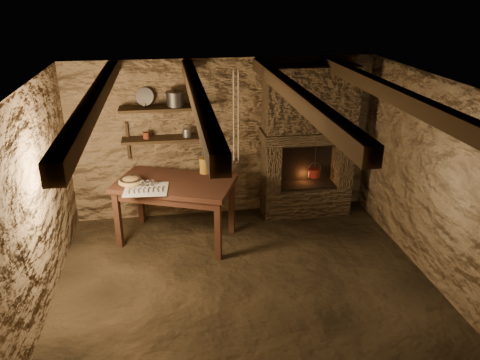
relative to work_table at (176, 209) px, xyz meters
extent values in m
plane|color=black|center=(0.77, -1.22, -0.48)|extent=(4.50, 4.50, 0.00)
cube|color=brown|center=(0.77, 0.78, 0.72)|extent=(4.50, 0.04, 2.40)
cube|color=brown|center=(0.77, -3.22, 0.72)|extent=(4.50, 0.04, 2.40)
cube|color=brown|center=(-1.48, -1.22, 0.72)|extent=(0.04, 4.00, 2.40)
cube|color=brown|center=(3.02, -1.22, 0.72)|extent=(0.04, 4.00, 2.40)
cube|color=black|center=(0.77, -1.22, 1.92)|extent=(4.50, 4.00, 0.04)
cube|color=black|center=(-0.73, -1.22, 1.83)|extent=(0.14, 3.95, 0.16)
cube|color=black|center=(0.27, -1.22, 1.83)|extent=(0.14, 3.95, 0.16)
cube|color=black|center=(1.27, -1.22, 1.83)|extent=(0.14, 3.95, 0.16)
cube|color=black|center=(2.27, -1.22, 1.83)|extent=(0.14, 3.95, 0.16)
cube|color=black|center=(-0.08, 0.62, 0.82)|extent=(1.25, 0.30, 0.04)
cube|color=black|center=(-0.08, 0.62, 1.27)|extent=(1.25, 0.30, 0.04)
cube|color=#312518|center=(2.02, 0.55, -0.25)|extent=(1.35, 0.45, 0.45)
cube|color=#312518|center=(1.46, 0.55, 0.35)|extent=(0.23, 0.45, 0.75)
cube|color=#312518|center=(2.58, 0.55, 0.35)|extent=(0.23, 0.45, 0.75)
cube|color=#312518|center=(2.02, 0.52, 0.80)|extent=(1.43, 0.51, 0.16)
cube|color=#312518|center=(2.02, 0.55, 1.35)|extent=(1.35, 0.45, 0.94)
cube|color=black|center=(2.02, 0.74, 0.35)|extent=(0.90, 0.06, 0.75)
cube|color=#341B12|center=(0.00, 0.00, 0.38)|extent=(1.78, 1.40, 0.07)
cube|color=#341B12|center=(0.00, 0.00, 0.28)|extent=(1.60, 1.23, 0.11)
cube|color=beige|center=(-0.37, -0.21, 0.41)|extent=(0.59, 0.49, 0.01)
cylinder|color=#A67420|center=(0.43, 0.26, 0.52)|extent=(0.17, 0.17, 0.22)
torus|color=#A67420|center=(0.51, 0.26, 0.54)|extent=(0.02, 0.12, 0.12)
ellipsoid|color=#A57F47|center=(-0.58, 0.00, 0.45)|extent=(0.43, 0.43, 0.11)
cylinder|color=#2E2B29|center=(0.08, 0.62, 1.39)|extent=(0.27, 0.27, 0.19)
cylinder|color=gray|center=(-0.34, 0.72, 1.42)|extent=(0.28, 0.18, 0.25)
cylinder|color=#5F2113|center=(-0.36, 0.62, 0.89)|extent=(0.10, 0.10, 0.09)
cylinder|color=maroon|center=(2.13, 0.50, 0.20)|extent=(0.18, 0.18, 0.13)
torus|color=#2E2B29|center=(2.13, 0.50, 0.28)|extent=(0.20, 0.01, 0.20)
cylinder|color=#2E2B29|center=(2.13, 0.50, 0.46)|extent=(0.01, 0.01, 0.44)
camera|label=1|loc=(-0.04, -5.88, 2.88)|focal=35.00mm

